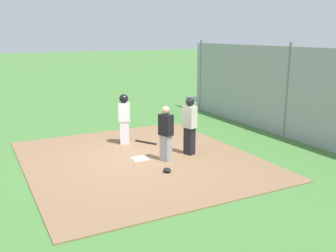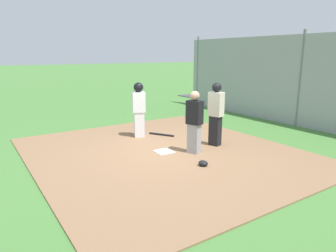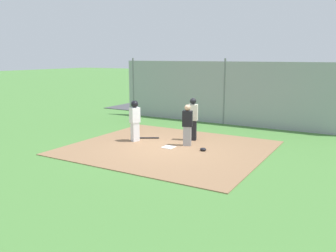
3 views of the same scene
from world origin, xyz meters
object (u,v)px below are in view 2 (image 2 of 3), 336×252
(umpire, at_px, (216,113))
(catcher_mask, at_px, (203,163))
(home_plate, at_px, (164,152))
(runner, at_px, (139,106))
(baseball_bat, at_px, (162,134))
(catcher, at_px, (194,121))

(umpire, xyz_separation_m, catcher_mask, (-1.09, 1.33, -0.87))
(home_plate, height_order, runner, runner)
(runner, bearing_deg, catcher_mask, 20.47)
(baseball_bat, height_order, catcher_mask, catcher_mask)
(home_plate, bearing_deg, baseball_bat, -30.11)
(catcher, distance_m, baseball_bat, 2.10)
(home_plate, relative_size, catcher_mask, 1.83)
(runner, height_order, catcher_mask, runner)
(umpire, relative_size, runner, 1.05)
(home_plate, xyz_separation_m, baseball_bat, (1.45, -0.84, 0.02))
(runner, bearing_deg, baseball_bat, 89.15)
(catcher, xyz_separation_m, umpire, (0.22, -0.92, 0.09))
(runner, distance_m, baseball_bat, 1.17)
(umpire, xyz_separation_m, runner, (1.96, 1.35, 0.04))
(catcher_mask, bearing_deg, baseball_bat, -12.80)
(umpire, bearing_deg, baseball_bat, -83.66)
(home_plate, distance_m, catcher_mask, 1.37)
(home_plate, xyz_separation_m, umpire, (-0.26, -1.54, 0.92))
(umpire, bearing_deg, runner, -71.31)
(umpire, height_order, catcher_mask, umpire)
(catcher, relative_size, baseball_bat, 1.88)
(catcher, bearing_deg, catcher_mask, 44.63)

